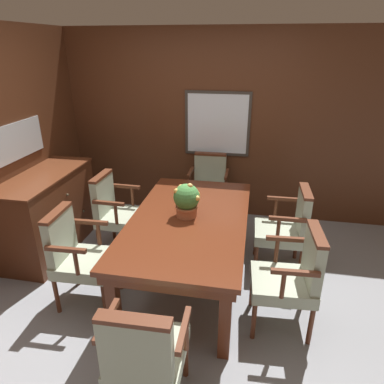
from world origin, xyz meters
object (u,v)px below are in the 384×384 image
(chair_right_near, at_px, (293,275))
(potted_plant, at_px, (187,200))
(chair_left_near, at_px, (78,254))
(chair_right_far, at_px, (287,226))
(chair_head_near, at_px, (145,354))
(dining_table, at_px, (189,226))
(sideboard_cabinet, at_px, (50,213))
(chair_head_far, at_px, (209,186))
(chair_left_far, at_px, (116,210))

(chair_right_near, xyz_separation_m, potted_plant, (-0.97, 0.46, 0.39))
(chair_left_near, xyz_separation_m, chair_right_near, (1.88, 0.03, 0.00))
(chair_right_near, xyz_separation_m, chair_right_far, (0.01, 0.84, 0.00))
(chair_right_far, bearing_deg, chair_head_near, -28.91)
(potted_plant, bearing_deg, dining_table, -46.36)
(sideboard_cabinet, bearing_deg, chair_head_near, -45.20)
(chair_head_far, bearing_deg, chair_head_near, -90.68)
(chair_left_near, height_order, chair_right_far, same)
(chair_head_far, relative_size, chair_right_near, 1.00)
(chair_head_near, height_order, potted_plant, potted_plant)
(chair_left_far, relative_size, potted_plant, 2.72)
(potted_plant, xyz_separation_m, sideboard_cabinet, (-1.66, 0.28, -0.43))
(dining_table, distance_m, chair_right_near, 1.04)
(dining_table, relative_size, chair_right_near, 2.09)
(dining_table, relative_size, chair_head_near, 2.09)
(chair_right_far, height_order, potted_plant, potted_plant)
(chair_head_near, relative_size, sideboard_cabinet, 0.70)
(chair_right_far, bearing_deg, dining_table, -67.39)
(chair_left_far, bearing_deg, chair_right_near, -113.23)
(potted_plant, bearing_deg, chair_head_near, -88.95)
(chair_head_far, bearing_deg, chair_left_far, -136.71)
(chair_left_near, distance_m, sideboard_cabinet, 1.08)
(chair_left_far, relative_size, chair_head_near, 1.00)
(chair_right_far, height_order, chair_head_near, same)
(chair_right_near, height_order, chair_right_far, same)
(chair_right_near, distance_m, sideboard_cabinet, 2.74)
(dining_table, relative_size, potted_plant, 5.66)
(chair_left_far, height_order, sideboard_cabinet, sideboard_cabinet)
(chair_right_near, relative_size, sideboard_cabinet, 0.70)
(chair_left_near, bearing_deg, chair_head_near, -137.17)
(chair_left_near, height_order, sideboard_cabinet, sideboard_cabinet)
(chair_left_near, distance_m, chair_right_far, 2.08)
(dining_table, bearing_deg, potted_plant, 133.64)
(chair_head_far, height_order, chair_head_near, same)
(dining_table, distance_m, potted_plant, 0.26)
(dining_table, height_order, chair_left_far, chair_left_far)
(chair_head_far, xyz_separation_m, chair_left_far, (-0.93, -0.90, 0.00))
(chair_left_near, distance_m, chair_head_near, 1.31)
(chair_left_near, bearing_deg, chair_right_far, -67.30)
(dining_table, distance_m, sideboard_cabinet, 1.73)
(dining_table, xyz_separation_m, chair_left_near, (-0.93, -0.46, -0.13))
(chair_right_near, distance_m, chair_right_far, 0.84)
(chair_left_near, height_order, chair_head_near, same)
(potted_plant, bearing_deg, chair_left_far, 155.78)
(chair_right_far, relative_size, sideboard_cabinet, 0.70)
(chair_right_near, height_order, chair_left_far, same)
(sideboard_cabinet, bearing_deg, potted_plant, -9.63)
(dining_table, height_order, chair_left_near, chair_left_near)
(chair_head_near, bearing_deg, chair_head_far, -91.66)
(chair_head_far, bearing_deg, dining_table, -90.62)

